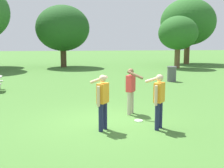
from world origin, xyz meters
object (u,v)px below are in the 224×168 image
object	(u,v)px
person_bystander	(159,97)
tree_slender_mid	(63,28)
tree_back_left	(178,33)
tree_back_right	(188,22)
person_catcher	(131,88)
person_thrower	(102,98)
frisbee	(139,121)
trash_can_beside_table	(172,74)

from	to	relation	value
person_bystander	tree_slender_mid	xyz separation A→B (m)	(-3.46, 20.09, 2.73)
tree_back_left	tree_back_right	world-z (taller)	tree_back_right
person_catcher	person_bystander	world-z (taller)	same
person_thrower	frisbee	distance (m)	1.77
person_bystander	frisbee	distance (m)	1.36
person_catcher	person_bystander	size ratio (longest dim) A/B	1.00
person_catcher	trash_can_beside_table	bearing A→B (deg)	61.33
person_thrower	tree_slender_mid	xyz separation A→B (m)	(-1.81, 19.99, 2.73)
trash_can_beside_table	tree_slender_mid	bearing A→B (deg)	123.70
trash_can_beside_table	tree_slender_mid	distance (m)	13.26
person_catcher	tree_back_left	size ratio (longest dim) A/B	0.34
person_thrower	person_catcher	world-z (taller)	same
tree_back_right	person_thrower	bearing A→B (deg)	-117.43
tree_slender_mid	tree_back_left	distance (m)	10.81
tree_slender_mid	tree_back_left	world-z (taller)	tree_slender_mid
person_thrower	tree_back_right	size ratio (longest dim) A/B	0.23
person_thrower	tree_slender_mid	distance (m)	20.25
person_bystander	trash_can_beside_table	bearing A→B (deg)	68.63
tree_slender_mid	tree_back_right	xyz separation A→B (m)	(13.21, 1.98, 0.79)
tree_back_left	frisbee	bearing A→B (deg)	-113.96
person_thrower	trash_can_beside_table	world-z (taller)	person_thrower
trash_can_beside_table	tree_slender_mid	size ratio (longest dim) A/B	0.16
trash_can_beside_table	tree_back_right	xyz separation A→B (m)	(6.08, 12.68, 4.00)
tree_slender_mid	tree_back_left	xyz separation A→B (m)	(10.53, -2.41, -0.48)
frisbee	tree_back_right	distance (m)	23.90
trash_can_beside_table	tree_back_right	size ratio (longest dim) A/B	0.14
person_thrower	frisbee	bearing A→B (deg)	32.20
tree_slender_mid	person_thrower	bearing A→B (deg)	-84.82
person_bystander	person_thrower	bearing A→B (deg)	176.36
person_thrower	tree_back_right	bearing A→B (deg)	62.57
person_bystander	tree_back_right	world-z (taller)	tree_back_right
frisbee	tree_slender_mid	distance (m)	19.78
person_thrower	person_catcher	xyz separation A→B (m)	(1.18, 1.71, 0.00)
person_catcher	tree_slender_mid	distance (m)	18.72
person_bystander	tree_back_left	size ratio (longest dim) A/B	0.34
person_catcher	frisbee	bearing A→B (deg)	-84.94
frisbee	trash_can_beside_table	distance (m)	9.42
person_bystander	tree_slender_mid	world-z (taller)	tree_slender_mid
person_catcher	tree_back_left	distance (m)	17.71
person_thrower	person_bystander	distance (m)	1.65
frisbee	trash_can_beside_table	size ratio (longest dim) A/B	0.28
person_thrower	tree_back_left	distance (m)	19.75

